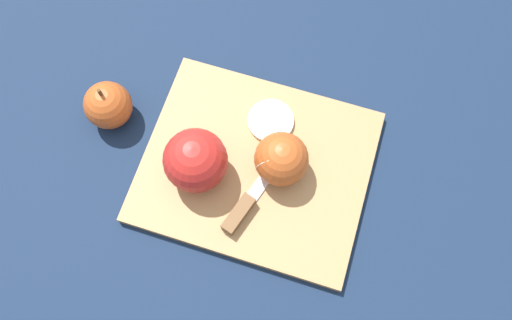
{
  "coord_description": "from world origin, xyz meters",
  "views": [
    {
      "loc": [
        0.03,
        -0.22,
        0.68
      ],
      "look_at": [
        0.0,
        0.0,
        0.04
      ],
      "focal_mm": 35.0,
      "sensor_mm": 36.0,
      "label": 1
    }
  ],
  "objects_px": {
    "apple_half_right": "(281,161)",
    "apple_half_left": "(196,160)",
    "knife": "(246,204)",
    "apple_whole": "(108,105)"
  },
  "relations": [
    {
      "from": "apple_half_right",
      "to": "knife",
      "type": "xyz_separation_m",
      "value": [
        -0.04,
        -0.06,
        -0.03
      ]
    },
    {
      "from": "apple_half_left",
      "to": "knife",
      "type": "distance_m",
      "value": 0.09
    },
    {
      "from": "apple_half_left",
      "to": "apple_whole",
      "type": "height_order",
      "value": "apple_half_left"
    },
    {
      "from": "apple_half_left",
      "to": "apple_whole",
      "type": "distance_m",
      "value": 0.16
    },
    {
      "from": "apple_half_right",
      "to": "apple_whole",
      "type": "bearing_deg",
      "value": -115.81
    },
    {
      "from": "apple_half_left",
      "to": "apple_half_right",
      "type": "xyz_separation_m",
      "value": [
        0.11,
        0.02,
        -0.01
      ]
    },
    {
      "from": "knife",
      "to": "apple_whole",
      "type": "distance_m",
      "value": 0.24
    },
    {
      "from": "knife",
      "to": "apple_whole",
      "type": "xyz_separation_m",
      "value": [
        -0.21,
        0.11,
        0.01
      ]
    },
    {
      "from": "apple_half_left",
      "to": "apple_whole",
      "type": "bearing_deg",
      "value": 74.16
    },
    {
      "from": "apple_half_right",
      "to": "apple_half_left",
      "type": "bearing_deg",
      "value": -94.97
    }
  ]
}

